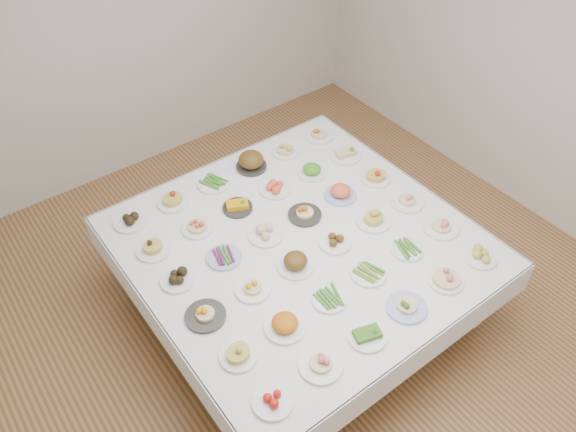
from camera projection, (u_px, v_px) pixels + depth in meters
room_envelope at (301, 114)px, 3.38m from camera, size 5.02×5.02×2.81m
display_table at (300, 246)px, 4.16m from camera, size 2.37×2.37×0.75m
dish_0 at (273, 399)px, 3.16m from camera, size 0.24×0.24×0.09m
dish_1 at (321, 361)px, 3.31m from camera, size 0.26×0.26×0.14m
dish_2 at (367, 333)px, 3.47m from camera, size 0.24×0.24×0.11m
dish_3 at (407, 304)px, 3.63m from camera, size 0.26×0.26×0.13m
dish_4 at (447, 276)px, 3.78m from camera, size 0.24×0.24×0.14m
dish_5 at (481, 254)px, 3.95m from camera, size 0.24×0.24×0.11m
dish_6 at (238, 352)px, 3.36m from camera, size 0.23×0.23×0.12m
dish_7 at (285, 322)px, 3.51m from camera, size 0.26×0.26×0.15m
dish_8 at (329, 298)px, 3.69m from camera, size 0.23×0.23×0.06m
dish_9 at (369, 272)px, 3.86m from camera, size 0.25×0.25×0.06m
dish_10 at (407, 248)px, 4.02m from camera, size 0.24×0.23×0.06m
dish_11 at (442, 224)px, 4.15m from camera, size 0.26×0.26×0.13m
dish_12 at (205, 312)px, 3.58m from camera, size 0.26×0.26×0.13m
dish_13 at (252, 286)px, 3.74m from camera, size 0.24×0.24×0.12m
dish_14 at (295, 261)px, 3.87m from camera, size 0.25×0.25×0.15m
dish_15 at (335, 241)px, 4.06m from camera, size 0.23×0.23×0.09m
dish_16 at (374, 215)px, 4.20m from camera, size 0.27×0.26×0.16m
dish_17 at (408, 198)px, 4.37m from camera, size 0.25×0.25×0.12m
dish_18 at (177, 277)px, 3.80m from camera, size 0.23×0.23×0.10m
dish_19 at (224, 256)px, 3.97m from camera, size 0.26×0.25×0.06m
dish_20 at (266, 232)px, 4.11m from camera, size 0.25×0.25×0.11m
dish_21 at (305, 211)px, 4.26m from camera, size 0.25×0.25×0.13m
dish_22 at (341, 190)px, 4.42m from camera, size 0.25×0.25×0.14m
dish_23 at (376, 173)px, 4.57m from camera, size 0.24×0.24×0.15m
dish_24 at (153, 246)px, 4.00m from camera, size 0.25×0.25×0.13m
dish_25 at (197, 225)px, 4.16m from camera, size 0.23×0.23×0.11m
dish_26 at (237, 205)px, 4.33m from camera, size 0.23×0.23×0.10m
dish_27 at (275, 186)px, 4.48m from camera, size 0.25×0.25×0.11m
dish_28 at (312, 169)px, 4.63m from camera, size 0.23×0.23×0.12m
dish_29 at (346, 152)px, 4.80m from camera, size 0.26×0.26×0.12m
dish_30 at (130, 218)px, 4.21m from camera, size 0.25×0.25×0.11m
dish_31 at (172, 198)px, 4.36m from camera, size 0.25×0.25×0.14m
dish_32 at (214, 182)px, 4.55m from camera, size 0.28×0.27×0.06m
dish_33 at (251, 160)px, 4.67m from camera, size 0.26×0.26×0.16m
dish_34 at (285, 148)px, 4.83m from camera, size 0.23×0.23×0.13m
dish_35 at (319, 133)px, 5.01m from camera, size 0.25×0.25×0.12m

